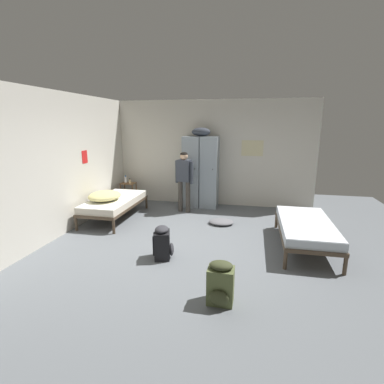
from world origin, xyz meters
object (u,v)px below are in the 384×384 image
Objects in this scene: bed_right at (306,227)px; shelf_unit at (129,191)px; locker_bank at (201,170)px; bed_left_rear at (115,202)px; backpack_olive at (220,284)px; backpack_black at (163,243)px; lotion_bottle at (130,181)px; person_traveler at (184,176)px; water_bottle at (126,179)px; clothes_pile_grey at (221,222)px; bedding_heap at (105,196)px.

shelf_unit is at bearing 153.91° from bed_right.
bed_right is at bearing -43.81° from locker_bank.
backpack_olive is (2.78, -2.76, -0.12)m from bed_left_rear.
lotion_bottle is at bearing 122.13° from backpack_black.
person_traveler reaches higher than water_bottle.
bed_right is 3.45× the size of backpack_black.
clothes_pile_grey is at bearing 67.61° from backpack_black.
bedding_heap is 1.50m from lotion_bottle.
bedding_heap is at bearing -139.29° from locker_bank.
person_traveler is 3.88m from backpack_olive.
clothes_pile_grey is (0.70, -1.31, -0.92)m from locker_bank.
shelf_unit is at bearing 126.55° from backpack_olive.
person_traveler reaches higher than bed_right.
lotion_bottle is 2.96m from clothes_pile_grey.
bed_right is 1.26× the size of person_traveler.
locker_bank is at bearing 3.75° from lotion_bottle.
backpack_olive is at bearing -76.45° from locker_bank.
backpack_olive is at bearing -41.26° from bedding_heap.
locker_bank is 1.09× the size of bed_left_rear.
shelf_unit is at bearing 122.73° from backpack_black.
bedding_heap reaches higher than clothes_pile_grey.
backpack_black is at bearing 135.98° from backpack_olive.
bedding_heap is 2.67m from clothes_pile_grey.
backpack_black is (1.97, -3.06, -0.09)m from shelf_unit.
bed_left_rear is (-1.77, -1.41, -0.59)m from locker_bank.
locker_bank is at bearing 2.49° from shelf_unit.
bed_left_rear is at bearing 61.01° from bedding_heap.
locker_bank is 2.12m from shelf_unit.
lotion_bottle is at bearing 126.18° from backpack_olive.
bed_right is at bearing -26.09° from shelf_unit.
locker_bank is 3.23m from backpack_black.
bed_right is 2.40× the size of bedding_heap.
bed_left_rear is (0.25, -1.32, 0.04)m from shelf_unit.
water_bottle reaches higher than bed_right.
bed_left_rear is 2.40× the size of bedding_heap.
bedding_heap is (-0.12, -0.22, 0.21)m from bed_left_rear.
locker_bank is at bearing 38.52° from bed_left_rear.
bedding_heap is at bearing 172.21° from bed_right.
locker_bank reaches higher than clothes_pile_grey.
bed_right is at bearing -31.90° from person_traveler.
locker_bank reaches higher than lotion_bottle.
locker_bank is 3.24m from bed_right.
bed_right is at bearing -29.35° from clothes_pile_grey.
person_traveler is 1.88m from water_bottle.
water_bottle is 0.36× the size of clothes_pile_grey.
shelf_unit is 1.04× the size of clothes_pile_grey.
bedding_heap reaches higher than backpack_olive.
bed_left_rear is 3.45× the size of backpack_black.
shelf_unit is 5.09m from backpack_olive.
water_bottle is at bearing 123.60° from backpack_black.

